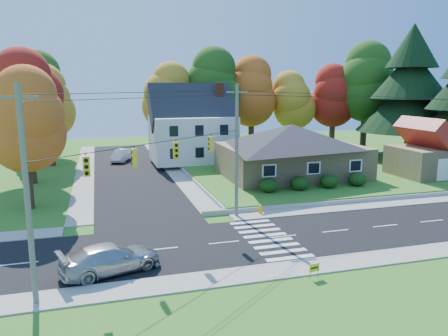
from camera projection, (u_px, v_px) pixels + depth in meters
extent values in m
plane|color=#3D7923|center=(282.00, 237.00, 28.92)|extent=(120.00, 120.00, 0.00)
cube|color=black|center=(282.00, 237.00, 28.92)|extent=(90.00, 8.00, 0.02)
cube|color=black|center=(130.00, 170.00, 51.24)|extent=(8.00, 44.00, 0.02)
cube|color=#9C9A90|center=(256.00, 215.00, 33.63)|extent=(90.00, 2.00, 0.08)
cube|color=#9C9A90|center=(318.00, 266.00, 24.20)|extent=(90.00, 2.00, 0.08)
cube|color=#3D7923|center=(311.00, 167.00, 52.25)|extent=(30.00, 30.00, 0.50)
cube|color=tan|center=(291.00, 160.00, 45.81)|extent=(14.00, 10.00, 3.20)
pyramid|color=#26262B|center=(292.00, 135.00, 45.31)|extent=(14.60, 10.60, 2.20)
cube|color=silver|center=(192.00, 138.00, 54.71)|extent=(10.00, 8.00, 5.60)
pyramid|color=#26262B|center=(192.00, 106.00, 53.96)|extent=(10.40, 8.40, 2.40)
cube|color=brown|center=(219.00, 122.00, 55.30)|extent=(0.90, 0.90, 9.60)
cube|color=tan|center=(429.00, 161.00, 45.91)|extent=(7.00, 6.00, 3.00)
pyramid|color=maroon|center=(431.00, 140.00, 45.47)|extent=(7.30, 6.30, 1.60)
ellipsoid|color=#163A10|center=(269.00, 185.00, 38.77)|extent=(1.70, 1.70, 1.27)
ellipsoid|color=#163A10|center=(299.00, 183.00, 39.60)|extent=(1.70, 1.70, 1.27)
ellipsoid|color=#163A10|center=(329.00, 181.00, 40.42)|extent=(1.70, 1.70, 1.27)
ellipsoid|color=#163A10|center=(357.00, 179.00, 41.25)|extent=(1.70, 1.70, 1.27)
cylinder|color=#666059|center=(27.00, 199.00, 19.10)|extent=(0.26, 0.26, 10.00)
cube|color=#666059|center=(18.00, 97.00, 18.27)|extent=(1.60, 0.12, 0.12)
cylinder|color=#666059|center=(237.00, 152.00, 32.48)|extent=(0.26, 0.26, 10.00)
cube|color=#666059|center=(237.00, 92.00, 31.65)|extent=(1.60, 0.12, 0.12)
cube|color=gold|center=(86.00, 166.00, 21.49)|extent=(0.34, 0.26, 1.00)
cube|color=gold|center=(135.00, 158.00, 24.06)|extent=(0.26, 0.34, 1.00)
cube|color=gold|center=(176.00, 150.00, 26.83)|extent=(0.34, 0.26, 1.00)
cube|color=gold|center=(211.00, 144.00, 29.73)|extent=(0.26, 0.34, 1.00)
cylinder|color=black|center=(158.00, 142.00, 25.49)|extent=(13.02, 10.43, 0.04)
cylinder|color=#3F2A19|center=(169.00, 135.00, 59.84)|extent=(0.80, 0.80, 5.40)
sphere|color=#BC8A24|center=(168.00, 106.00, 59.11)|extent=(6.72, 6.72, 6.72)
sphere|color=#BC8A24|center=(168.00, 93.00, 58.79)|extent=(5.91, 5.91, 5.91)
sphere|color=#BC8A24|center=(167.00, 81.00, 58.48)|extent=(5.11, 5.11, 5.11)
cylinder|color=#3F2A19|center=(213.00, 131.00, 60.46)|extent=(0.86, 0.86, 6.30)
sphere|color=#285317|center=(213.00, 98.00, 59.61)|extent=(7.84, 7.84, 7.84)
sphere|color=#285317|center=(213.00, 83.00, 59.24)|extent=(6.90, 6.90, 6.90)
sphere|color=#285317|center=(213.00, 68.00, 58.87)|extent=(5.96, 5.96, 5.96)
cylinder|color=#3F2A19|center=(251.00, 130.00, 63.09)|extent=(0.83, 0.83, 5.85)
sphere|color=#C9581C|center=(252.00, 101.00, 62.30)|extent=(7.28, 7.28, 7.28)
sphere|color=#C9581C|center=(252.00, 88.00, 61.96)|extent=(6.41, 6.41, 6.41)
sphere|color=#C9581C|center=(252.00, 75.00, 61.62)|extent=(5.53, 5.53, 5.53)
cylinder|color=#3F2A19|center=(292.00, 133.00, 63.88)|extent=(0.77, 0.77, 4.95)
sphere|color=#BC8A24|center=(293.00, 108.00, 63.21)|extent=(6.16, 6.16, 6.16)
sphere|color=#BC8A24|center=(293.00, 98.00, 62.92)|extent=(5.42, 5.42, 5.42)
sphere|color=#BC8A24|center=(293.00, 87.00, 62.63)|extent=(4.68, 4.68, 4.68)
cylinder|color=#3F2A19|center=(332.00, 131.00, 64.54)|extent=(0.80, 0.80, 5.40)
sphere|color=maroon|center=(333.00, 104.00, 63.81)|extent=(6.72, 6.72, 6.72)
sphere|color=maroon|center=(334.00, 93.00, 63.50)|extent=(5.91, 5.91, 5.91)
sphere|color=maroon|center=(334.00, 81.00, 63.18)|extent=(5.11, 5.11, 5.11)
cylinder|color=#3F2A19|center=(364.00, 127.00, 63.63)|extent=(0.89, 0.89, 6.75)
sphere|color=#285317|center=(366.00, 93.00, 62.72)|extent=(8.40, 8.40, 8.40)
sphere|color=#285317|center=(367.00, 78.00, 62.32)|extent=(7.39, 7.39, 7.39)
sphere|color=#285317|center=(368.00, 63.00, 61.93)|extent=(6.38, 6.38, 6.38)
cylinder|color=#3F2A19|center=(405.00, 147.00, 56.72)|extent=(0.40, 0.40, 2.88)
cone|color=black|center=(409.00, 105.00, 55.70)|extent=(12.80, 12.80, 6.72)
cone|color=black|center=(411.00, 74.00, 54.98)|extent=(9.60, 9.60, 6.08)
cone|color=black|center=(413.00, 45.00, 54.32)|extent=(6.40, 6.40, 5.44)
cylinder|color=#3F2A19|center=(28.00, 179.00, 35.11)|extent=(0.77, 0.77, 4.95)
sphere|color=#C9581C|center=(24.00, 135.00, 34.44)|extent=(6.16, 6.16, 6.16)
sphere|color=#C9581C|center=(22.00, 115.00, 34.15)|extent=(5.42, 5.42, 5.42)
sphere|color=#C9581C|center=(20.00, 95.00, 33.86)|extent=(4.68, 4.68, 4.68)
cylinder|color=#3F2A19|center=(31.00, 155.00, 44.18)|extent=(0.83, 0.83, 5.85)
sphere|color=maroon|center=(27.00, 113.00, 43.39)|extent=(7.28, 7.28, 7.28)
sphere|color=maroon|center=(26.00, 95.00, 43.04)|extent=(6.41, 6.41, 6.41)
sphere|color=maroon|center=(24.00, 76.00, 42.70)|extent=(5.53, 5.53, 5.53)
cylinder|color=#3F2A19|center=(51.00, 144.00, 53.93)|extent=(0.80, 0.80, 5.40)
sphere|color=#BC8A24|center=(49.00, 112.00, 53.19)|extent=(6.72, 6.72, 6.72)
sphere|color=#BC8A24|center=(47.00, 99.00, 52.88)|extent=(5.91, 5.91, 5.91)
sphere|color=#BC8A24|center=(46.00, 84.00, 52.56)|extent=(5.11, 5.11, 5.11)
cylinder|color=#3F2A19|center=(41.00, 134.00, 60.84)|extent=(0.86, 0.86, 6.30)
sphere|color=#285317|center=(38.00, 101.00, 59.98)|extent=(7.84, 7.84, 7.84)
sphere|color=#285317|center=(37.00, 87.00, 59.62)|extent=(6.90, 6.90, 6.90)
sphere|color=#285317|center=(36.00, 72.00, 59.25)|extent=(5.96, 5.96, 5.96)
imported|color=#AEAEAE|center=(111.00, 258.00, 23.28)|extent=(5.74, 3.68, 1.55)
imported|color=silver|center=(121.00, 155.00, 57.20)|extent=(3.23, 5.06, 1.57)
cylinder|color=#DFA605|center=(261.00, 214.00, 33.97)|extent=(0.34, 0.34, 0.09)
cylinder|color=#DFA605|center=(261.00, 210.00, 33.92)|extent=(0.23, 0.23, 0.52)
sphere|color=#DFA605|center=(261.00, 206.00, 33.86)|extent=(0.24, 0.24, 0.24)
cylinder|color=#DFA605|center=(261.00, 209.00, 33.90)|extent=(0.44, 0.20, 0.11)
cylinder|color=black|center=(310.00, 274.00, 22.58)|extent=(0.02, 0.02, 0.54)
cylinder|color=black|center=(318.00, 273.00, 22.71)|extent=(0.02, 0.02, 0.54)
cube|color=yellow|center=(314.00, 268.00, 22.58)|extent=(0.64, 0.17, 0.43)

